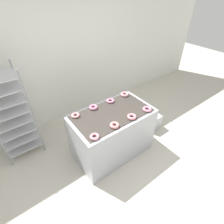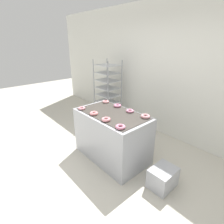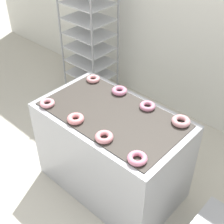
# 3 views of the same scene
# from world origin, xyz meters

# --- Properties ---
(ground_plane) EXTENTS (14.00, 14.00, 0.00)m
(ground_plane) POSITION_xyz_m (0.00, 0.00, 0.00)
(ground_plane) COLOR beige
(wall_back) EXTENTS (8.00, 0.05, 2.80)m
(wall_back) POSITION_xyz_m (0.00, 2.12, 1.40)
(wall_back) COLOR silver
(wall_back) RESTS_ON ground_plane
(fryer_machine) EXTENTS (1.30, 0.77, 0.87)m
(fryer_machine) POSITION_xyz_m (0.00, 0.63, 0.44)
(fryer_machine) COLOR #A8AAB2
(fryer_machine) RESTS_ON ground_plane
(baking_rack_cart) EXTENTS (0.58, 0.47, 1.59)m
(baking_rack_cart) POSITION_xyz_m (-1.27, 1.61, 0.81)
(baking_rack_cart) COLOR gray
(baking_rack_cart) RESTS_ON ground_plane
(glaze_bin) EXTENTS (0.31, 0.40, 0.31)m
(glaze_bin) POSITION_xyz_m (1.05, 0.70, 0.16)
(glaze_bin) COLOR #A8AAB2
(glaze_bin) RESTS_ON ground_plane
(donut_near_left) EXTENTS (0.13, 0.13, 0.04)m
(donut_near_left) POSITION_xyz_m (-0.50, 0.35, 0.89)
(donut_near_left) COLOR pink
(donut_near_left) RESTS_ON fryer_machine
(donut_near_midleft) EXTENTS (0.14, 0.14, 0.04)m
(donut_near_midleft) POSITION_xyz_m (-0.16, 0.37, 0.90)
(donut_near_midleft) COLOR pink
(donut_near_midleft) RESTS_ON fryer_machine
(donut_near_midright) EXTENTS (0.14, 0.14, 0.04)m
(donut_near_midright) POSITION_xyz_m (0.17, 0.36, 0.90)
(donut_near_midright) COLOR #D5848B
(donut_near_midright) RESTS_ON fryer_machine
(donut_near_right) EXTENTS (0.14, 0.14, 0.04)m
(donut_near_right) POSITION_xyz_m (0.49, 0.36, 0.89)
(donut_near_right) COLOR pink
(donut_near_right) RESTS_ON fryer_machine
(donut_far_left) EXTENTS (0.13, 0.13, 0.04)m
(donut_far_left) POSITION_xyz_m (-0.49, 0.90, 0.89)
(donut_far_left) COLOR pink
(donut_far_left) RESTS_ON fryer_machine
(donut_far_midleft) EXTENTS (0.14, 0.14, 0.04)m
(donut_far_midleft) POSITION_xyz_m (-0.16, 0.91, 0.90)
(donut_far_midleft) COLOR pink
(donut_far_midleft) RESTS_ON fryer_machine
(donut_far_midright) EXTENTS (0.14, 0.14, 0.04)m
(donut_far_midright) POSITION_xyz_m (0.17, 0.90, 0.89)
(donut_far_midright) COLOR pink
(donut_far_midright) RESTS_ON fryer_machine
(donut_far_right) EXTENTS (0.15, 0.15, 0.04)m
(donut_far_right) POSITION_xyz_m (0.49, 0.91, 0.90)
(donut_far_right) COLOR #D49198
(donut_far_right) RESTS_ON fryer_machine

